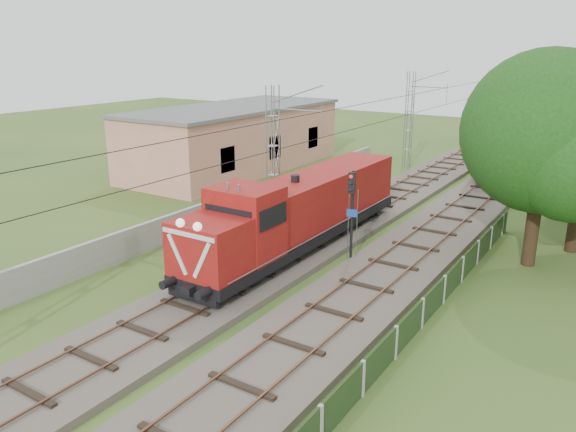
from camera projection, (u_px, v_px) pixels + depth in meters
The scene contains 10 objects.
ground at pixel (156, 332), 20.39m from camera, with size 140.00×140.00×0.00m, color #335821.
track_main at pixel (266, 266), 25.97m from camera, with size 4.20×70.00×0.45m.
track_side at pixel (458, 215), 33.82m from camera, with size 4.20×80.00×0.45m.
catenary at pixel (274, 160), 30.39m from camera, with size 3.31×70.00×8.00m.
boundary_wall at pixel (225, 208), 33.19m from camera, with size 0.25×40.00×1.50m, color #9E9E99.
station_building at pixel (235, 138), 46.70m from camera, with size 8.40×20.40×5.22m.
fence at pixel (396, 342), 18.48m from camera, with size 0.12×32.00×1.20m.
locomotive at pixel (300, 210), 27.77m from camera, with size 2.86×16.36×4.15m.
signal_post at pixel (352, 201), 25.89m from camera, with size 0.49×0.39×4.51m.
tree_a at pixel (547, 134), 24.79m from camera, with size 7.69×7.32×9.97m.
Camera 1 is at (13.95, -12.76, 9.97)m, focal length 35.00 mm.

